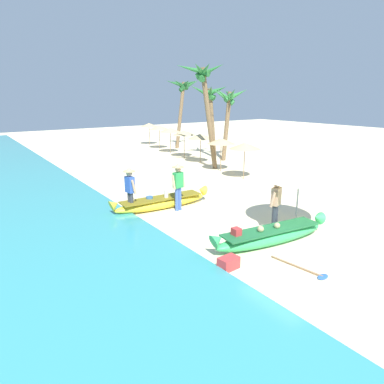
% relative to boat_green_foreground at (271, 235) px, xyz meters
% --- Properties ---
extents(ground_plane, '(80.00, 80.00, 0.00)m').
position_rel_boat_green_foreground_xyz_m(ground_plane, '(1.27, 0.25, -0.27)').
color(ground_plane, beige).
extents(boat_green_foreground, '(4.14, 1.16, 0.75)m').
position_rel_boat_green_foreground_xyz_m(boat_green_foreground, '(0.00, 0.00, 0.00)').
color(boat_green_foreground, '#38B760').
rests_on(boat_green_foreground, ground).
extents(boat_yellow_midground, '(4.18, 0.89, 0.74)m').
position_rel_boat_green_foreground_xyz_m(boat_yellow_midground, '(-0.97, 4.75, -0.02)').
color(boat_yellow_midground, yellow).
rests_on(boat_yellow_midground, ground).
extents(person_vendor_hatted, '(0.57, 0.44, 1.82)m').
position_rel_boat_green_foreground_xyz_m(person_vendor_hatted, '(-0.55, 4.17, 0.78)').
color(person_vendor_hatted, '#3D5BA8').
rests_on(person_vendor_hatted, ground).
extents(person_tourist_customer, '(0.58, 0.38, 1.69)m').
position_rel_boat_green_foreground_xyz_m(person_tourist_customer, '(0.84, 0.62, 0.69)').
color(person_tourist_customer, '#333842').
rests_on(person_tourist_customer, ground).
extents(person_vendor_assistant, '(0.44, 0.57, 1.74)m').
position_rel_boat_green_foreground_xyz_m(person_vendor_assistant, '(-2.20, 4.86, 0.74)').
color(person_vendor_assistant, '#333842').
rests_on(person_vendor_assistant, ground).
extents(patio_umbrella_large, '(2.39, 2.39, 2.06)m').
position_rel_boat_green_foreground_xyz_m(patio_umbrella_large, '(1.71, 0.47, 1.57)').
color(patio_umbrella_large, '#B7B7BC').
rests_on(patio_umbrella_large, ground).
extents(parasol_row_0, '(1.60, 1.60, 1.91)m').
position_rel_boat_green_foreground_xyz_m(parasol_row_0, '(5.06, 6.55, 1.48)').
color(parasol_row_0, '#8E6B47').
rests_on(parasol_row_0, ground).
extents(parasol_row_1, '(1.60, 1.60, 1.91)m').
position_rel_boat_green_foreground_xyz_m(parasol_row_1, '(5.31, 8.75, 1.48)').
color(parasol_row_1, '#8E6B47').
rests_on(parasol_row_1, ground).
extents(parasol_row_2, '(1.60, 1.60, 1.91)m').
position_rel_boat_green_foreground_xyz_m(parasol_row_2, '(5.77, 11.36, 1.48)').
color(parasol_row_2, '#8E6B47').
rests_on(parasol_row_2, ground).
extents(parasol_row_3, '(1.60, 1.60, 1.91)m').
position_rel_boat_green_foreground_xyz_m(parasol_row_3, '(6.10, 13.73, 1.48)').
color(parasol_row_3, '#8E6B47').
rests_on(parasol_row_3, ground).
extents(parasol_row_4, '(1.60, 1.60, 1.91)m').
position_rel_boat_green_foreground_xyz_m(parasol_row_4, '(6.38, 16.06, 1.48)').
color(parasol_row_4, '#8E6B47').
rests_on(parasol_row_4, ground).
extents(parasol_row_5, '(1.60, 1.60, 1.91)m').
position_rel_boat_green_foreground_xyz_m(parasol_row_5, '(6.75, 18.37, 1.48)').
color(parasol_row_5, '#8E6B47').
rests_on(parasol_row_5, ground).
extents(parasol_row_6, '(1.60, 1.60, 1.91)m').
position_rel_boat_green_foreground_xyz_m(parasol_row_6, '(7.26, 21.07, 1.48)').
color(parasol_row_6, '#8E6B47').
rests_on(parasol_row_6, ground).
extents(palm_tree_tall_inland, '(2.84, 2.78, 5.65)m').
position_rel_boat_green_foreground_xyz_m(palm_tree_tall_inland, '(8.82, 18.01, 4.35)').
color(palm_tree_tall_inland, brown).
rests_on(palm_tree_tall_inland, ground).
extents(palm_tree_leaning_seaward, '(2.69, 2.84, 4.81)m').
position_rel_boat_green_foreground_xyz_m(palm_tree_leaning_seaward, '(8.10, 11.34, 3.60)').
color(palm_tree_leaning_seaward, brown).
rests_on(palm_tree_leaning_seaward, ground).
extents(palm_tree_mid_cluster, '(3.02, 2.43, 5.05)m').
position_rel_boat_green_foreground_xyz_m(palm_tree_mid_cluster, '(7.56, 12.74, 3.78)').
color(palm_tree_mid_cluster, brown).
rests_on(palm_tree_mid_cluster, ground).
extents(palm_tree_far_behind, '(2.58, 2.72, 6.05)m').
position_rel_boat_green_foreground_xyz_m(palm_tree_far_behind, '(4.60, 9.55, 4.65)').
color(palm_tree_far_behind, brown).
rests_on(palm_tree_far_behind, ground).
extents(cooler_box, '(0.54, 0.38, 0.31)m').
position_rel_boat_green_foreground_xyz_m(cooler_box, '(-2.01, -0.43, -0.12)').
color(cooler_box, '#C63838').
rests_on(cooler_box, ground).
extents(paddle, '(0.40, 1.59, 0.05)m').
position_rel_boat_green_foreground_xyz_m(paddle, '(-0.50, -1.63, -0.24)').
color(paddle, '#8E6B47').
rests_on(paddle, ground).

